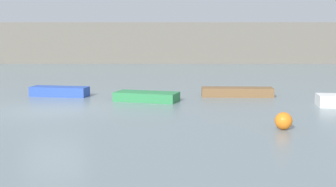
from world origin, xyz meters
TOP-DOWN VIEW (x-y plane):
  - ground_plane at (0.00, 0.00)m, footprint 120.00×120.00m
  - embankment_wall at (0.00, 27.28)m, footprint 80.00×1.20m
  - rowboat_blue at (-0.73, 4.21)m, footprint 2.95×1.40m
  - rowboat_green at (3.67, 2.60)m, footprint 3.11×1.99m
  - rowboat_brown at (8.04, 4.19)m, footprint 3.50×1.05m
  - mooring_buoy at (8.52, -3.68)m, footprint 0.58×0.58m

SIDE VIEW (x-z plane):
  - ground_plane at x=0.00m, z-range 0.00..0.00m
  - rowboat_green at x=3.67m, z-range 0.00..0.42m
  - rowboat_brown at x=8.04m, z-range 0.00..0.44m
  - rowboat_blue at x=-0.73m, z-range 0.00..0.47m
  - mooring_buoy at x=8.52m, z-range 0.00..0.58m
  - embankment_wall at x=0.00m, z-range 0.00..3.98m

